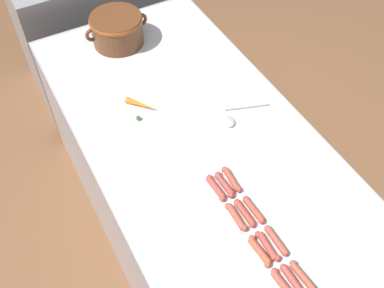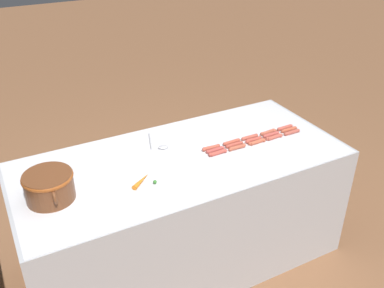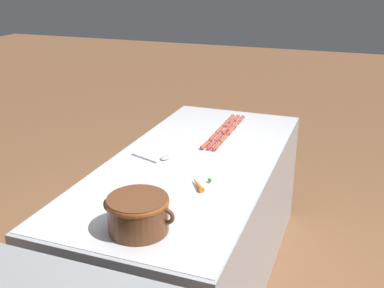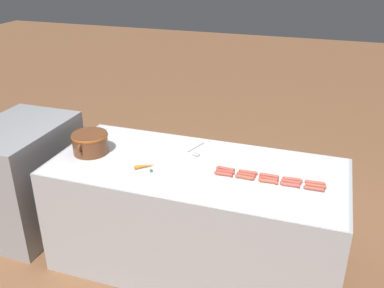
{
  "view_description": "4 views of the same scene",
  "coord_description": "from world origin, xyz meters",
  "px_view_note": "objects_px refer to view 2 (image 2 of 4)",
  "views": [
    {
      "loc": [
        -0.66,
        -1.09,
        2.46
      ],
      "look_at": [
        -0.06,
        0.01,
        0.94
      ],
      "focal_mm": 41.71,
      "sensor_mm": 36.0,
      "label": 1
    },
    {
      "loc": [
        -2.21,
        1.09,
        2.41
      ],
      "look_at": [
        -0.04,
        -0.06,
        1.01
      ],
      "focal_mm": 40.14,
      "sensor_mm": 36.0,
      "label": 2
    },
    {
      "loc": [
        -0.92,
        2.5,
        2.03
      ],
      "look_at": [
        0.07,
        -0.17,
        0.93
      ],
      "focal_mm": 42.85,
      "sensor_mm": 36.0,
      "label": 3
    },
    {
      "loc": [
        -2.7,
        -0.87,
        2.41
      ],
      "look_at": [
        0.15,
        0.08,
        1.01
      ],
      "focal_mm": 39.65,
      "sensor_mm": 36.0,
      "label": 4
    }
  ],
  "objects_px": {
    "hot_dog_2": "(257,142)",
    "hot_dog_12": "(250,137)",
    "hot_dog_3": "(237,147)",
    "hot_dog_11": "(268,132)",
    "hot_dog_6": "(271,135)",
    "carrot": "(142,181)",
    "bean_pot": "(49,185)",
    "hot_dog_1": "(274,137)",
    "hot_dog_0": "(292,132)",
    "hot_dog_8": "(234,145)",
    "hot_dog_10": "(285,128)",
    "hot_dog_13": "(232,142)",
    "hot_dog_14": "(211,148)",
    "hot_dog_7": "(254,140)",
    "hot_dog_5": "(289,130)",
    "hot_dog_9": "(215,150)",
    "serving_spoon": "(159,145)",
    "hot_dog_4": "(218,153)"
  },
  "relations": [
    {
      "from": "hot_dog_8",
      "to": "bean_pot",
      "type": "relative_size",
      "value": 0.4
    },
    {
      "from": "hot_dog_3",
      "to": "hot_dog_6",
      "type": "relative_size",
      "value": 1.0
    },
    {
      "from": "hot_dog_1",
      "to": "bean_pot",
      "type": "distance_m",
      "value": 1.58
    },
    {
      "from": "hot_dog_0",
      "to": "hot_dog_8",
      "type": "relative_size",
      "value": 1.0
    },
    {
      "from": "hot_dog_7",
      "to": "hot_dog_14",
      "type": "relative_size",
      "value": 1.0
    },
    {
      "from": "hot_dog_6",
      "to": "carrot",
      "type": "distance_m",
      "value": 1.06
    },
    {
      "from": "hot_dog_12",
      "to": "bean_pot",
      "type": "distance_m",
      "value": 1.43
    },
    {
      "from": "hot_dog_4",
      "to": "serving_spoon",
      "type": "distance_m",
      "value": 0.42
    },
    {
      "from": "hot_dog_7",
      "to": "hot_dog_13",
      "type": "distance_m",
      "value": 0.16
    },
    {
      "from": "hot_dog_3",
      "to": "hot_dog_14",
      "type": "bearing_deg",
      "value": 63.84
    },
    {
      "from": "hot_dog_6",
      "to": "serving_spoon",
      "type": "relative_size",
      "value": 0.54
    },
    {
      "from": "hot_dog_6",
      "to": "hot_dog_12",
      "type": "bearing_deg",
      "value": 75.52
    },
    {
      "from": "hot_dog_2",
      "to": "hot_dog_10",
      "type": "distance_m",
      "value": 0.32
    },
    {
      "from": "hot_dog_4",
      "to": "hot_dog_14",
      "type": "relative_size",
      "value": 1.0
    },
    {
      "from": "hot_dog_6",
      "to": "hot_dog_11",
      "type": "distance_m",
      "value": 0.04
    },
    {
      "from": "hot_dog_5",
      "to": "hot_dog_4",
      "type": "bearing_deg",
      "value": 93.59
    },
    {
      "from": "hot_dog_13",
      "to": "hot_dog_14",
      "type": "bearing_deg",
      "value": 89.05
    },
    {
      "from": "hot_dog_0",
      "to": "hot_dog_6",
      "type": "distance_m",
      "value": 0.16
    },
    {
      "from": "bean_pot",
      "to": "serving_spoon",
      "type": "height_order",
      "value": "bean_pot"
    },
    {
      "from": "hot_dog_5",
      "to": "hot_dog_7",
      "type": "height_order",
      "value": "same"
    },
    {
      "from": "hot_dog_8",
      "to": "hot_dog_5",
      "type": "bearing_deg",
      "value": -89.94
    },
    {
      "from": "hot_dog_1",
      "to": "hot_dog_2",
      "type": "relative_size",
      "value": 1.0
    },
    {
      "from": "hot_dog_2",
      "to": "hot_dog_6",
      "type": "distance_m",
      "value": 0.16
    },
    {
      "from": "hot_dog_2",
      "to": "hot_dog_8",
      "type": "distance_m",
      "value": 0.17
    },
    {
      "from": "hot_dog_7",
      "to": "hot_dog_9",
      "type": "relative_size",
      "value": 1.0
    },
    {
      "from": "hot_dog_3",
      "to": "hot_dog_5",
      "type": "bearing_deg",
      "value": -85.31
    },
    {
      "from": "hot_dog_6",
      "to": "hot_dog_9",
      "type": "relative_size",
      "value": 1.0
    },
    {
      "from": "hot_dog_3",
      "to": "hot_dog_8",
      "type": "relative_size",
      "value": 1.0
    },
    {
      "from": "hot_dog_1",
      "to": "hot_dog_10",
      "type": "bearing_deg",
      "value": -63.69
    },
    {
      "from": "hot_dog_2",
      "to": "hot_dog_12",
      "type": "height_order",
      "value": "same"
    },
    {
      "from": "hot_dog_1",
      "to": "hot_dog_3",
      "type": "xyz_separation_m",
      "value": [
        0.0,
        0.32,
        0.0
      ]
    },
    {
      "from": "hot_dog_7",
      "to": "hot_dog_1",
      "type": "bearing_deg",
      "value": -103.82
    },
    {
      "from": "hot_dog_2",
      "to": "hot_dog_5",
      "type": "bearing_deg",
      "value": -82.73
    },
    {
      "from": "hot_dog_12",
      "to": "hot_dog_6",
      "type": "bearing_deg",
      "value": -104.48
    },
    {
      "from": "hot_dog_0",
      "to": "serving_spoon",
      "type": "bearing_deg",
      "value": 72.76
    },
    {
      "from": "hot_dog_14",
      "to": "carrot",
      "type": "height_order",
      "value": "carrot"
    },
    {
      "from": "hot_dog_8",
      "to": "hot_dog_11",
      "type": "bearing_deg",
      "value": -83.35
    },
    {
      "from": "hot_dog_13",
      "to": "hot_dog_5",
      "type": "bearing_deg",
      "value": -94.43
    },
    {
      "from": "hot_dog_8",
      "to": "hot_dog_10",
      "type": "bearing_deg",
      "value": -85.21
    },
    {
      "from": "hot_dog_3",
      "to": "hot_dog_11",
      "type": "xyz_separation_m",
      "value": [
        0.08,
        -0.33,
        0.0
      ]
    },
    {
      "from": "hot_dog_0",
      "to": "hot_dog_2",
      "type": "distance_m",
      "value": 0.31
    },
    {
      "from": "hot_dog_13",
      "to": "hot_dog_14",
      "type": "xyz_separation_m",
      "value": [
        0.0,
        0.17,
        0.0
      ]
    },
    {
      "from": "hot_dog_5",
      "to": "hot_dog_11",
      "type": "xyz_separation_m",
      "value": [
        0.04,
        0.16,
        0.0
      ]
    },
    {
      "from": "bean_pot",
      "to": "hot_dog_12",
      "type": "bearing_deg",
      "value": -87.81
    },
    {
      "from": "hot_dog_4",
      "to": "hot_dog_5",
      "type": "distance_m",
      "value": 0.65
    },
    {
      "from": "hot_dog_3",
      "to": "hot_dog_5",
      "type": "xyz_separation_m",
      "value": [
        0.04,
        -0.49,
        0.0
      ]
    },
    {
      "from": "serving_spoon",
      "to": "hot_dog_6",
      "type": "bearing_deg",
      "value": -107.71
    },
    {
      "from": "serving_spoon",
      "to": "carrot",
      "type": "distance_m",
      "value": 0.46
    },
    {
      "from": "hot_dog_3",
      "to": "hot_dog_12",
      "type": "distance_m",
      "value": 0.18
    },
    {
      "from": "hot_dog_4",
      "to": "hot_dog_9",
      "type": "distance_m",
      "value": 0.04
    }
  ]
}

